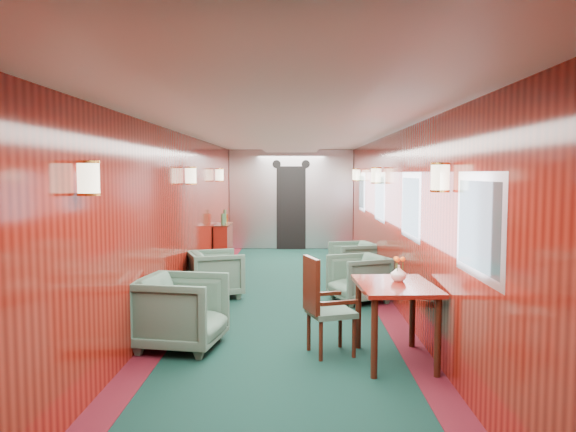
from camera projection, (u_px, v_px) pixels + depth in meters
The scene contains 12 objects.
room at pixel (286, 188), 7.63m from camera, with size 12.00×12.10×2.40m.
bulkhead at pixel (291, 200), 13.56m from camera, with size 2.98×0.17×2.39m.
windows_right at pixel (393, 201), 7.87m from camera, with size 0.02×8.60×0.80m.
wall_sconces at pixel (287, 176), 8.19m from camera, with size 2.97×7.97×0.25m.
dining_table at pixel (395, 296), 5.43m from camera, with size 0.77×1.06×0.77m.
side_chair at pixel (322, 302), 5.64m from camera, with size 0.56×0.57×1.00m.
credenza at pixel (223, 243), 11.30m from camera, with size 0.29×0.92×1.10m.
flower_vase at pixel (399, 273), 5.55m from camera, with size 0.15×0.15×0.16m, color white.
armchair_left_near at pixel (181, 312), 5.88m from camera, with size 0.82×0.85×0.77m, color #1A3E33.
armchair_left_far at pixel (216, 274), 8.33m from camera, with size 0.74×0.76×0.69m, color #1A3E33.
armchair_right_near at pixel (359, 278), 8.01m from camera, with size 0.72×0.74×0.67m, color #1A3E33.
armchair_right_far at pixel (353, 260), 9.74m from camera, with size 0.69×0.71×0.65m, color #1A3E33.
Camera 1 is at (0.15, -7.64, 1.84)m, focal length 35.00 mm.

